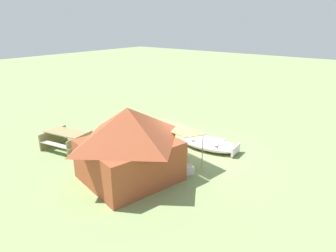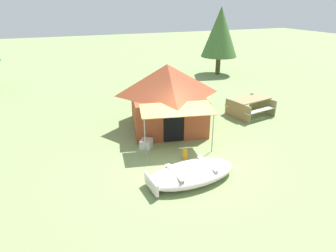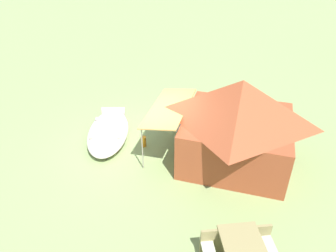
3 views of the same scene
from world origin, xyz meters
name	(u,v)px [view 1 (image 1 of 3)]	position (x,y,z in m)	size (l,w,h in m)	color
ground_plane	(184,156)	(0.00, 0.00, 0.00)	(80.00, 80.00, 0.00)	#80965B
beached_rowboat	(209,143)	(-0.40, -1.33, 0.24)	(2.84, 1.49, 0.46)	silver
canvas_cabin_tent	(129,143)	(0.45, 2.66, 1.36)	(3.58, 4.62, 2.61)	#9A4528
picnic_table	(66,138)	(4.49, 2.52, 0.49)	(2.05, 1.83, 0.78)	#8C7F50
cooler_box	(187,170)	(-0.96, 1.16, 0.16)	(0.45, 0.37, 0.32)	silver
fuel_can	(186,152)	(-0.03, -0.11, 0.17)	(0.16, 0.16, 0.35)	orange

